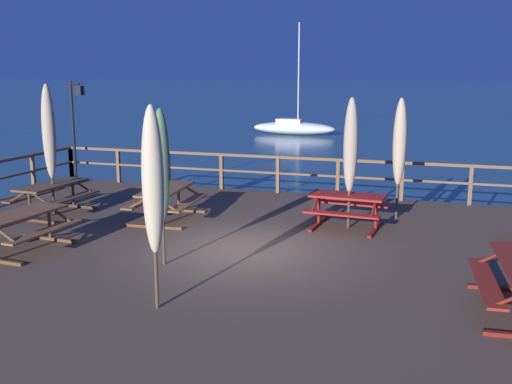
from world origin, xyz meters
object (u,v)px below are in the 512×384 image
object	(u,v)px
lamp_post_hooked	(75,117)
patio_umbrella_short_front	(351,146)
sailboat_distant	(294,127)
patio_umbrella_tall_mid_left	(153,182)
picnic_table_front_left	(52,192)
patio_umbrella_tall_back_left	(400,143)
patio_umbrella_short_mid	(161,167)
picnic_table_mid_centre	(347,204)
picnic_table_mid_left	(166,196)
picnic_table_mid_right	(21,223)
patio_umbrella_tall_front	(49,132)

from	to	relation	value
lamp_post_hooked	patio_umbrella_short_front	bearing A→B (deg)	-16.87
patio_umbrella_short_front	sailboat_distant	distance (m)	29.07
patio_umbrella_short_front	patio_umbrella_tall_mid_left	bearing A→B (deg)	-109.79
picnic_table_front_left	patio_umbrella_tall_back_left	distance (m)	8.56
patio_umbrella_short_front	patio_umbrella_short_mid	size ratio (longest dim) A/B	1.03
patio_umbrella_short_mid	patio_umbrella_tall_back_left	xyz separation A→B (m)	(3.75, 4.88, 0.02)
picnic_table_mid_centre	patio_umbrella_tall_back_left	world-z (taller)	patio_umbrella_tall_back_left
picnic_table_mid_centre	sailboat_distant	xyz separation A→B (m)	(-8.37, 27.71, -0.94)
picnic_table_mid_left	patio_umbrella_short_mid	size ratio (longest dim) A/B	0.75
picnic_table_mid_right	picnic_table_mid_left	xyz separation A→B (m)	(1.57, 3.14, 0.00)
patio_umbrella_tall_back_left	sailboat_distant	world-z (taller)	sailboat_distant
lamp_post_hooked	sailboat_distant	size ratio (longest dim) A/B	0.41
patio_umbrella_short_mid	sailboat_distant	world-z (taller)	sailboat_distant
patio_umbrella_short_front	patio_umbrella_tall_mid_left	distance (m)	5.82
patio_umbrella_short_front	picnic_table_mid_right	bearing A→B (deg)	-147.81
picnic_table_mid_right	patio_umbrella_short_mid	xyz separation A→B (m)	(3.06, 0.08, 1.26)
picnic_table_mid_right	sailboat_distant	size ratio (longest dim) A/B	0.26
lamp_post_hooked	patio_umbrella_tall_back_left	bearing A→B (deg)	-8.29
picnic_table_mid_right	lamp_post_hooked	xyz separation A→B (m)	(-3.10, 6.40, 1.55)
picnic_table_mid_right	picnic_table_mid_left	distance (m)	3.52
picnic_table_mid_left	patio_umbrella_tall_back_left	world-z (taller)	patio_umbrella_tall_back_left
picnic_table_front_left	patio_umbrella_short_mid	distance (m)	5.33
picnic_table_front_left	picnic_table_mid_right	bearing A→B (deg)	-63.75
lamp_post_hooked	patio_umbrella_tall_front	bearing A→B (deg)	-63.94
picnic_table_mid_centre	patio_umbrella_short_front	size ratio (longest dim) A/B	0.60
picnic_table_front_left	patio_umbrella_tall_back_left	bearing A→B (deg)	14.95
patio_umbrella_short_front	lamp_post_hooked	world-z (taller)	lamp_post_hooked
picnic_table_mid_left	sailboat_distant	size ratio (longest dim) A/B	0.28
patio_umbrella_tall_front	lamp_post_hooked	bearing A→B (deg)	116.06
picnic_table_mid_left	patio_umbrella_short_mid	bearing A→B (deg)	-64.20
picnic_table_mid_left	patio_umbrella_tall_back_left	size ratio (longest dim) A/B	0.74
picnic_table_mid_left	patio_umbrella_short_mid	distance (m)	3.63
patio_umbrella_short_mid	lamp_post_hooked	world-z (taller)	lamp_post_hooked
picnic_table_front_left	patio_umbrella_short_mid	bearing A→B (deg)	-31.38
picnic_table_mid_right	picnic_table_front_left	bearing A→B (deg)	116.25
picnic_table_mid_right	sailboat_distant	distance (m)	31.53
picnic_table_mid_left	patio_umbrella_tall_front	size ratio (longest dim) A/B	0.67
picnic_table_mid_right	picnic_table_mid_left	world-z (taller)	same
picnic_table_mid_left	patio_umbrella_tall_mid_left	bearing A→B (deg)	-64.93
patio_umbrella_tall_front	patio_umbrella_tall_mid_left	bearing A→B (deg)	-41.11
picnic_table_mid_centre	patio_umbrella_short_mid	size ratio (longest dim) A/B	0.62
picnic_table_mid_left	picnic_table_front_left	distance (m)	2.97
patio_umbrella_tall_back_left	patio_umbrella_tall_front	xyz separation A→B (m)	(-8.13, -2.21, 0.20)
picnic_table_mid_left	patio_umbrella_tall_mid_left	world-z (taller)	patio_umbrella_tall_mid_left
patio_umbrella_short_mid	sailboat_distant	distance (m)	31.92
picnic_table_mid_centre	patio_umbrella_short_mid	xyz separation A→B (m)	(-2.76, -3.63, 1.27)
patio_umbrella_short_mid	sailboat_distant	bearing A→B (deg)	100.16
patio_umbrella_short_mid	patio_umbrella_short_front	bearing A→B (deg)	52.24
patio_umbrella_tall_back_left	lamp_post_hooked	size ratio (longest dim) A/B	0.90
patio_umbrella_tall_back_left	sailboat_distant	size ratio (longest dim) A/B	0.37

